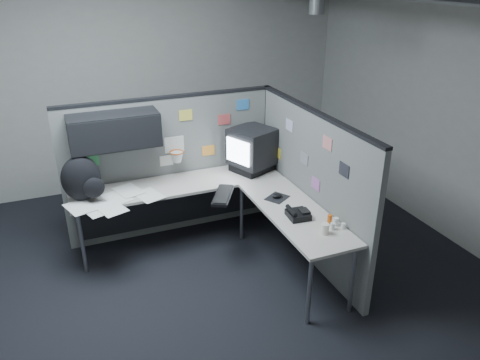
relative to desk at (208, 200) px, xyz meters
name	(u,v)px	position (x,y,z in m)	size (l,w,h in m)	color
room	(275,70)	(0.41, -0.70, 1.48)	(5.62, 5.62, 3.22)	black
partition_back	(157,155)	(-0.40, 0.53, 0.38)	(2.44, 0.42, 1.63)	slate
partition_right	(310,186)	(0.95, -0.49, 0.21)	(0.07, 2.23, 1.63)	slate
desk	(208,200)	(0.00, 0.00, 0.00)	(2.31, 2.11, 0.73)	#BDB3AA
monitor	(252,149)	(0.65, 0.31, 0.38)	(0.58, 0.58, 0.50)	black
keyboard	(223,195)	(0.09, -0.22, 0.14)	(0.38, 0.49, 0.04)	black
mouse	(277,197)	(0.60, -0.45, 0.13)	(0.29, 0.28, 0.05)	black
phone	(298,214)	(0.60, -0.89, 0.15)	(0.21, 0.23, 0.10)	black
bottles	(334,223)	(0.83, -1.16, 0.15)	(0.14, 0.17, 0.09)	silver
cup	(325,229)	(0.68, -1.24, 0.17)	(0.07, 0.07, 0.10)	silver
papers	(114,201)	(-0.96, 0.09, 0.13)	(1.01, 0.73, 0.02)	white
backpack	(82,179)	(-1.23, 0.24, 0.35)	(0.46, 0.41, 0.47)	black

